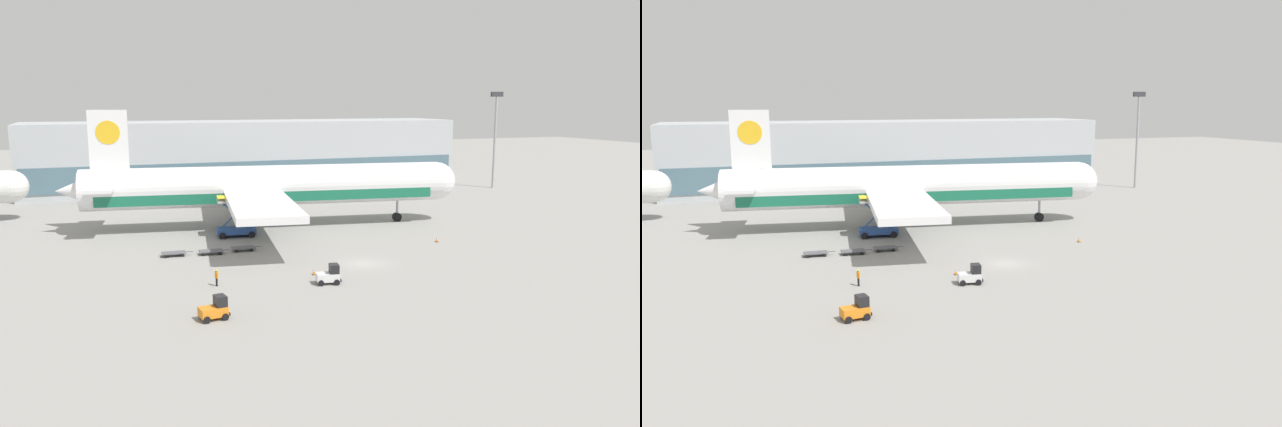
{
  "view_description": "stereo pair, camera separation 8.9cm",
  "coord_description": "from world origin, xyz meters",
  "views": [
    {
      "loc": [
        -28.28,
        -62.63,
        18.14
      ],
      "look_at": [
        -1.33,
        10.94,
        4.0
      ],
      "focal_mm": 35.0,
      "sensor_mm": 36.0,
      "label": 1
    },
    {
      "loc": [
        -28.2,
        -62.66,
        18.14
      ],
      "look_at": [
        -1.33,
        10.94,
        4.0
      ],
      "focal_mm": 35.0,
      "sensor_mm": 36.0,
      "label": 2
    }
  ],
  "objects": [
    {
      "name": "baggage_dolly_third",
      "position": [
        -11.47,
        10.67,
        0.39
      ],
      "size": [
        3.73,
        1.61,
        0.48
      ],
      "rotation": [
        0.0,
        0.0,
        -0.04
      ],
      "color": "#56565B",
      "rests_on": "ground_plane"
    },
    {
      "name": "baggage_tug_foreground",
      "position": [
        -19.3,
        -12.42,
        0.88
      ],
      "size": [
        2.64,
        1.96,
        2.0
      ],
      "rotation": [
        0.0,
        0.0,
        0.15
      ],
      "color": "orange",
      "rests_on": "ground_plane"
    },
    {
      "name": "ground_crew_near",
      "position": [
        -17.37,
        -2.93,
        0.99
      ],
      "size": [
        0.28,
        0.56,
        1.7
      ],
      "rotation": [
        0.0,
        0.0,
        1.75
      ],
      "color": "black",
      "rests_on": "ground_plane"
    },
    {
      "name": "airplane_main",
      "position": [
        -5.21,
        24.42,
        5.84
      ],
      "size": [
        57.87,
        48.65,
        17.0
      ],
      "rotation": [
        0.0,
        0.0,
        -0.14
      ],
      "color": "white",
      "rests_on": "ground_plane"
    },
    {
      "name": "traffic_cone_far",
      "position": [
        -6.9,
        -2.41,
        0.32
      ],
      "size": [
        0.4,
        0.4,
        0.66
      ],
      "color": "black",
      "rests_on": "ground_plane"
    },
    {
      "name": "baggage_tug_mid",
      "position": [
        -6.53,
        -6.03,
        0.88
      ],
      "size": [
        2.65,
        2.0,
        2.0
      ],
      "rotation": [
        0.0,
        0.0,
        -0.18
      ],
      "color": "silver",
      "rests_on": "ground_plane"
    },
    {
      "name": "scissor_lift_loader",
      "position": [
        -10.41,
        19.31,
        2.09
      ],
      "size": [
        5.57,
        4.0,
        5.5
      ],
      "rotation": [
        0.0,
        0.0,
        -0.14
      ],
      "color": "#284C99",
      "rests_on": "ground_plane"
    },
    {
      "name": "ground_plane",
      "position": [
        0.0,
        0.0,
        0.0
      ],
      "size": [
        400.0,
        400.0,
        0.0
      ],
      "primitive_type": "plane",
      "color": "gray"
    },
    {
      "name": "traffic_cone_near",
      "position": [
        13.45,
        6.79,
        0.32
      ],
      "size": [
        0.4,
        0.4,
        0.66
      ],
      "color": "black",
      "rests_on": "ground_plane"
    },
    {
      "name": "light_mast",
      "position": [
        51.48,
        48.23,
        11.81
      ],
      "size": [
        2.8,
        0.5,
        20.07
      ],
      "color": "#9EA0A5",
      "rests_on": "ground_plane"
    },
    {
      "name": "baggage_dolly_lead",
      "position": [
        -19.85,
        10.89,
        0.39
      ],
      "size": [
        3.73,
        1.61,
        0.48
      ],
      "rotation": [
        0.0,
        0.0,
        -0.04
      ],
      "color": "#56565B",
      "rests_on": "ground_plane"
    },
    {
      "name": "baggage_dolly_second",
      "position": [
        -15.5,
        10.31,
        0.39
      ],
      "size": [
        3.73,
        1.61,
        0.48
      ],
      "rotation": [
        0.0,
        0.0,
        -0.04
      ],
      "color": "#56565B",
      "rests_on": "ground_plane"
    },
    {
      "name": "terminal_building",
      "position": [
        3.17,
        68.27,
        6.99
      ],
      "size": [
        90.0,
        18.2,
        14.0
      ],
      "color": "#B2B7BC",
      "rests_on": "ground_plane"
    }
  ]
}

